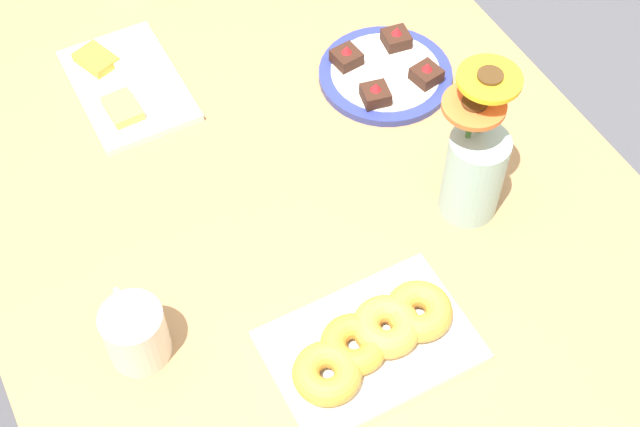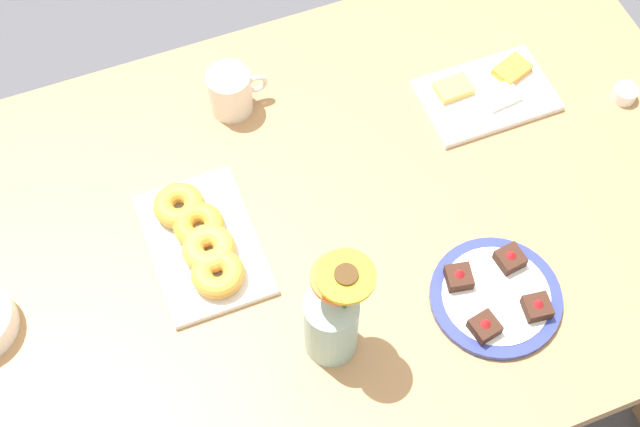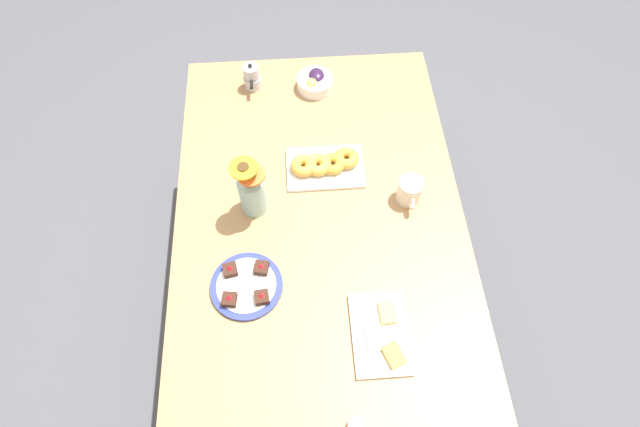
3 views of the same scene
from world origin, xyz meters
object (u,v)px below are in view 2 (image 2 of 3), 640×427
object	(u,v)px
dessert_plate	(496,296)
flower_vase	(332,320)
dining_table	(320,246)
cheese_platter	(487,93)
croissant_platter	(202,241)
coffee_mug	(231,91)
jam_cup_honey	(625,93)

from	to	relation	value
dessert_plate	flower_vase	distance (m)	0.31
flower_vase	dining_table	bearing A→B (deg)	73.65
dining_table	cheese_platter	distance (m)	0.46
cheese_platter	dessert_plate	bearing A→B (deg)	-114.59
cheese_platter	croissant_platter	size ratio (longest dim) A/B	0.91
dining_table	croissant_platter	bearing A→B (deg)	171.35
croissant_platter	dining_table	bearing A→B (deg)	-8.65
cheese_platter	croissant_platter	bearing A→B (deg)	-168.96
coffee_mug	dessert_plate	world-z (taller)	coffee_mug
dessert_plate	flower_vase	xyz separation A→B (m)	(-0.30, 0.03, 0.08)
cheese_platter	croissant_platter	distance (m)	0.64
dining_table	croissant_platter	world-z (taller)	croissant_platter
coffee_mug	jam_cup_honey	bearing A→B (deg)	-19.70
cheese_platter	jam_cup_honey	xyz separation A→B (m)	(0.25, -0.10, 0.01)
jam_cup_honey	dessert_plate	world-z (taller)	dessert_plate
dining_table	dessert_plate	distance (m)	0.35
coffee_mug	croissant_platter	world-z (taller)	coffee_mug
dining_table	cheese_platter	bearing A→B (deg)	20.44
coffee_mug	flower_vase	size ratio (longest dim) A/B	0.46
dessert_plate	dining_table	bearing A→B (deg)	132.70
coffee_mug	dining_table	bearing A→B (deg)	-78.50
cheese_platter	croissant_platter	xyz separation A→B (m)	(-0.63, -0.12, 0.01)
dining_table	flower_vase	world-z (taller)	flower_vase
dining_table	flower_vase	size ratio (longest dim) A/B	6.03
cheese_platter	dining_table	bearing A→B (deg)	-159.56
croissant_platter	jam_cup_honey	xyz separation A→B (m)	(0.89, 0.02, -0.01)
dining_table	croissant_platter	size ratio (longest dim) A/B	5.59
coffee_mug	jam_cup_honey	xyz separation A→B (m)	(0.74, -0.26, -0.03)
dining_table	dessert_plate	xyz separation A→B (m)	(0.23, -0.25, 0.10)
croissant_platter	jam_cup_honey	world-z (taller)	croissant_platter
coffee_mug	cheese_platter	xyz separation A→B (m)	(0.48, -0.16, -0.04)
croissant_platter	cheese_platter	bearing A→B (deg)	11.04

